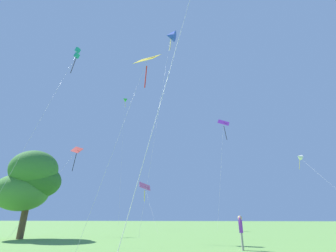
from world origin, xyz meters
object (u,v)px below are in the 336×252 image
object	(u,v)px
kite_teal_box	(77,54)
kite_red_high	(75,155)
kite_blue_delta	(171,36)
tree_right_cluster	(30,182)
person_near_tree	(241,229)
kite_green_small	(125,100)
kite_purple_streamer	(224,127)
kite_white_distant	(299,157)
kite_yellow_diamond	(146,65)
kite_pink_low	(145,189)

from	to	relation	value
kite_teal_box	kite_red_high	size ratio (longest dim) A/B	2.22
kite_blue_delta	tree_right_cluster	distance (m)	29.41
person_near_tree	kite_teal_box	bearing A→B (deg)	158.84
kite_green_small	tree_right_cluster	xyz separation A→B (m)	(1.71, -22.99, -19.97)
kite_purple_streamer	kite_white_distant	bearing A→B (deg)	28.52
kite_white_distant	person_near_tree	bearing A→B (deg)	-113.00
person_near_tree	kite_white_distant	bearing A→B (deg)	67.00
kite_yellow_diamond	kite_blue_delta	size ratio (longest dim) A/B	0.50
kite_pink_low	kite_purple_streamer	bearing A→B (deg)	7.74
kite_blue_delta	tree_right_cluster	bearing A→B (deg)	-130.44
kite_pink_low	kite_green_small	size ratio (longest dim) A/B	0.28
kite_teal_box	person_near_tree	bearing A→B (deg)	-21.16
kite_purple_streamer	tree_right_cluster	size ratio (longest dim) A/B	2.39
kite_blue_delta	person_near_tree	size ratio (longest dim) A/B	17.61
kite_green_small	kite_blue_delta	distance (m)	16.91
kite_white_distant	kite_red_high	world-z (taller)	kite_white_distant
kite_white_distant	kite_purple_streamer	distance (m)	14.87
kite_blue_delta	tree_right_cluster	xyz separation A→B (m)	(-10.29, -12.07, -24.77)
kite_red_high	person_near_tree	xyz separation A→B (m)	(17.01, -9.26, -7.35)
kite_white_distant	kite_yellow_diamond	world-z (taller)	kite_yellow_diamond
kite_blue_delta	kite_teal_box	bearing A→B (deg)	-136.79
kite_purple_streamer	kite_yellow_diamond	xyz separation A→B (m)	(-6.66, -21.77, -1.91)
kite_purple_streamer	kite_green_small	size ratio (longest dim) A/B	0.69
kite_blue_delta	kite_yellow_diamond	bearing A→B (deg)	-87.18
kite_pink_low	tree_right_cluster	world-z (taller)	tree_right_cluster
kite_purple_streamer	kite_red_high	xyz separation A→B (m)	(-17.32, -14.23, -7.38)
kite_yellow_diamond	person_near_tree	xyz separation A→B (m)	(6.36, -1.72, -12.82)
kite_green_small	person_near_tree	size ratio (longest dim) A/B	14.58
person_near_tree	kite_blue_delta	bearing A→B (deg)	114.02
kite_purple_streamer	kite_blue_delta	xyz separation A→B (m)	(-7.36, -7.67, 13.61)
kite_purple_streamer	kite_red_high	world-z (taller)	kite_purple_streamer
tree_right_cluster	person_near_tree	bearing A→B (deg)	-12.21
kite_red_high	kite_yellow_diamond	size ratio (longest dim) A/B	0.63
person_near_tree	tree_right_cluster	xyz separation A→B (m)	(-17.34, 3.75, 3.58)
kite_green_small	tree_right_cluster	world-z (taller)	kite_green_small
kite_teal_box	tree_right_cluster	bearing A→B (deg)	-98.47
kite_red_high	kite_yellow_diamond	world-z (taller)	kite_yellow_diamond
tree_right_cluster	kite_teal_box	bearing A→B (deg)	81.53
kite_pink_low	person_near_tree	distance (m)	25.54
kite_teal_box	kite_red_high	xyz separation A→B (m)	(-0.09, 2.71, -11.95)
kite_purple_streamer	kite_pink_low	world-z (taller)	kite_purple_streamer
kite_pink_low	tree_right_cluster	distance (m)	18.71
kite_purple_streamer	person_near_tree	bearing A→B (deg)	-90.75
kite_purple_streamer	kite_pink_low	size ratio (longest dim) A/B	2.48
kite_pink_low	kite_teal_box	xyz separation A→B (m)	(-4.47, -15.21, 14.41)
kite_pink_low	person_near_tree	size ratio (longest dim) A/B	4.06
kite_green_small	kite_blue_delta	size ratio (longest dim) A/B	0.83
kite_green_small	tree_right_cluster	distance (m)	30.50
kite_blue_delta	tree_right_cluster	world-z (taller)	kite_blue_delta
kite_purple_streamer	kite_red_high	bearing A→B (deg)	-140.59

